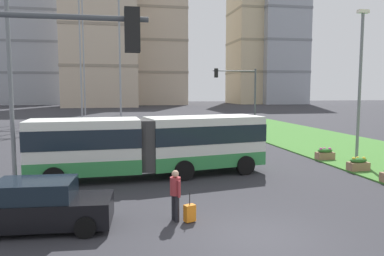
{
  "coord_description": "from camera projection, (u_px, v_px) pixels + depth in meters",
  "views": [
    {
      "loc": [
        -4.09,
        -10.12,
        4.4
      ],
      "look_at": [
        0.17,
        10.97,
        2.2
      ],
      "focal_mm": 35.02,
      "sensor_mm": 36.0,
      "label": 1
    }
  ],
  "objects": [
    {
      "name": "ground_plane",
      "position": [
        259.0,
        238.0,
        11.12
      ],
      "size": [
        260.0,
        260.0,
        0.0
      ],
      "primitive_type": "plane",
      "color": "#2D2D33"
    },
    {
      "name": "articulated_bus",
      "position": [
        151.0,
        144.0,
        18.91
      ],
      "size": [
        11.97,
        3.88,
        3.0
      ],
      "color": "silver",
      "rests_on": "ground"
    },
    {
      "name": "car_black_sedan",
      "position": [
        39.0,
        206.0,
        11.79
      ],
      "size": [
        4.52,
        2.29,
        1.58
      ],
      "color": "black",
      "rests_on": "ground"
    },
    {
      "name": "car_white_van",
      "position": [
        95.0,
        130.0,
        34.41
      ],
      "size": [
        4.58,
        2.42,
        1.58
      ],
      "color": "silver",
      "rests_on": "ground"
    },
    {
      "name": "pedestrian_crossing",
      "position": [
        175.0,
        192.0,
        12.51
      ],
      "size": [
        0.36,
        0.55,
        1.74
      ],
      "color": "black",
      "rests_on": "ground"
    },
    {
      "name": "rolling_suitcase",
      "position": [
        190.0,
        213.0,
        12.47
      ],
      "size": [
        0.42,
        0.36,
        0.97
      ],
      "color": "orange",
      "rests_on": "ground"
    },
    {
      "name": "flower_planter_2",
      "position": [
        358.0,
        164.0,
        20.13
      ],
      "size": [
        1.1,
        0.56,
        0.74
      ],
      "color": "#937051",
      "rests_on": "grass_median"
    },
    {
      "name": "flower_planter_3",
      "position": [
        325.0,
        154.0,
        23.34
      ],
      "size": [
        1.1,
        0.56,
        0.74
      ],
      "color": "#937051",
      "rests_on": "grass_median"
    },
    {
      "name": "traffic_light_far_right",
      "position": [
        242.0,
        91.0,
        33.5
      ],
      "size": [
        4.03,
        0.28,
        6.27
      ],
      "color": "#474C51",
      "rests_on": "ground"
    },
    {
      "name": "streetlight_left",
      "position": [
        10.0,
        73.0,
        15.86
      ],
      "size": [
        0.7,
        0.28,
        9.35
      ],
      "color": "slate",
      "rests_on": "ground"
    },
    {
      "name": "streetlight_median",
      "position": [
        360.0,
        79.0,
        22.8
      ],
      "size": [
        0.7,
        0.28,
        9.17
      ],
      "color": "slate",
      "rests_on": "ground"
    },
    {
      "name": "apartment_tower_west",
      "position": [
        28.0,
        45.0,
        113.61
      ],
      "size": [
        19.79,
        17.56,
        35.67
      ],
      "color": "#9EA3AD",
      "rests_on": "ground"
    },
    {
      "name": "apartment_tower_westcentre",
      "position": [
        100.0,
        30.0,
        97.14
      ],
      "size": [
        18.76,
        17.08,
        39.54
      ],
      "color": "#C6B299",
      "rests_on": "ground"
    },
    {
      "name": "apartment_tower_centre",
      "position": [
        150.0,
        44.0,
        111.89
      ],
      "size": [
        20.28,
        15.95,
        36.11
      ],
      "color": "#C6B299",
      "rests_on": "ground"
    },
    {
      "name": "apartment_tower_eastcentre",
      "position": [
        279.0,
        28.0,
        117.41
      ],
      "size": [
        14.21,
        16.19,
        47.15
      ],
      "color": "#9EA3AD",
      "rests_on": "ground"
    },
    {
      "name": "apartment_tower_east",
      "position": [
        262.0,
        29.0,
        119.4
      ],
      "size": [
        19.56,
        16.26,
        47.46
      ],
      "color": "beige",
      "rests_on": "ground"
    }
  ]
}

